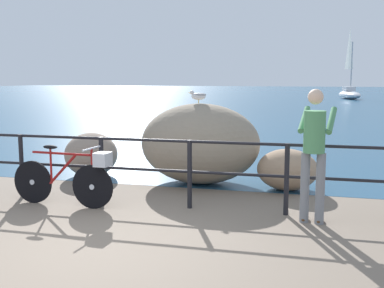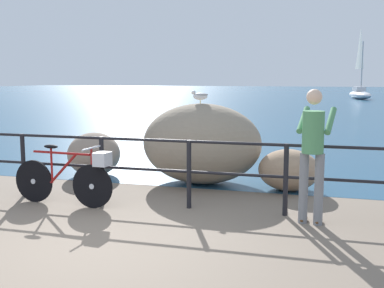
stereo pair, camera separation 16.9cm
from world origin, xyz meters
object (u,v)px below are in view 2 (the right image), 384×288
(person_at_railing, at_px, (313,150))
(breakwater_boulder_main, at_px, (202,144))
(breakwater_boulder_left, at_px, (94,154))
(bicycle, at_px, (71,176))
(sailboat, at_px, (360,91))
(breakwater_boulder_right, at_px, (289,170))
(seagull, at_px, (200,96))

(person_at_railing, height_order, breakwater_boulder_main, person_at_railing)
(breakwater_boulder_left, bearing_deg, person_at_railing, -25.99)
(bicycle, bearing_deg, sailboat, 84.59)
(bicycle, distance_m, breakwater_boulder_main, 2.57)
(bicycle, bearing_deg, breakwater_boulder_left, 112.48)
(bicycle, height_order, breakwater_boulder_left, bicycle)
(breakwater_boulder_main, distance_m, breakwater_boulder_right, 1.63)
(seagull, bearing_deg, breakwater_boulder_right, 155.96)
(person_at_railing, xyz_separation_m, seagull, (-2.06, 2.03, 0.61))
(seagull, bearing_deg, bicycle, 38.39)
(person_at_railing, bearing_deg, seagull, 54.10)
(breakwater_boulder_main, distance_m, seagull, 0.87)
(breakwater_boulder_left, relative_size, breakwater_boulder_right, 1.01)
(bicycle, height_order, seagull, seagull)
(seagull, relative_size, sailboat, 0.06)
(sailboat, bearing_deg, seagull, -22.31)
(person_at_railing, bearing_deg, sailboat, 4.49)
(person_at_railing, distance_m, breakwater_boulder_main, 2.85)
(bicycle, relative_size, sailboat, 0.28)
(bicycle, xyz_separation_m, sailboat, (6.27, 38.06, 0.24))
(breakwater_boulder_main, bearing_deg, sailboat, 82.45)
(person_at_railing, bearing_deg, breakwater_boulder_right, 22.05)
(sailboat, bearing_deg, bicycle, -24.03)
(person_at_railing, distance_m, breakwater_boulder_right, 1.99)
(seagull, xyz_separation_m, sailboat, (4.82, 35.94, -0.89))
(bicycle, xyz_separation_m, seagull, (1.45, 2.11, 1.13))
(breakwater_boulder_right, xyz_separation_m, seagull, (-1.63, 0.20, 1.24))
(person_at_railing, height_order, seagull, person_at_railing)
(breakwater_boulder_main, relative_size, sailboat, 0.35)
(bicycle, bearing_deg, person_at_railing, 5.26)
(breakwater_boulder_left, bearing_deg, bicycle, -71.46)
(person_at_railing, height_order, breakwater_boulder_left, person_at_railing)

